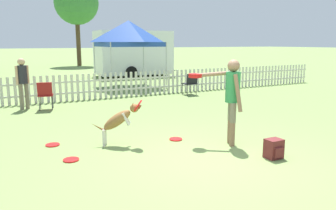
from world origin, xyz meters
The scene contains 14 objects.
ground_plane centered at (0.00, 0.00, 0.00)m, with size 240.00×240.00×0.00m, color olive.
handler_person centered at (0.81, 0.56, 1.06)m, with size 0.84×0.98×1.67m.
leaping_dog centered at (-1.11, 1.51, 0.53)m, with size 0.99×0.60×0.91m.
frisbee_near_handler centered at (-2.15, 1.07, 0.01)m, with size 0.27×0.27×0.02m.
frisbee_near_dog centered at (-2.30, 2.09, 0.01)m, with size 0.27×0.27×0.02m.
frisbee_midfield centered at (0.03, 1.30, 0.01)m, with size 0.27×0.27×0.02m.
backpack_on_grass centered at (1.02, -0.45, 0.17)m, with size 0.29×0.27×0.34m.
picket_fence centered at (0.00, 7.04, 0.46)m, with size 21.43×0.04×0.91m.
folding_chair_blue_left centered at (-1.93, 5.78, 0.51)m, with size 0.50×0.52×0.85m.
folding_chair_center centered at (3.43, 6.27, 0.50)m, with size 0.47×0.49×0.83m.
canopy_tent_main centered at (2.21, 9.61, 2.38)m, with size 2.54×2.54×2.96m.
spectator_standing centered at (-2.49, 6.20, 0.92)m, with size 0.39×0.27×1.54m.
equipment_trailer centered at (4.14, 13.95, 1.39)m, with size 5.13×2.40×2.65m.
tree_right_grove centered at (3.29, 24.55, 5.27)m, with size 3.69×3.69×7.15m.
Camera 1 is at (-3.14, -4.42, 1.99)m, focal length 35.00 mm.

